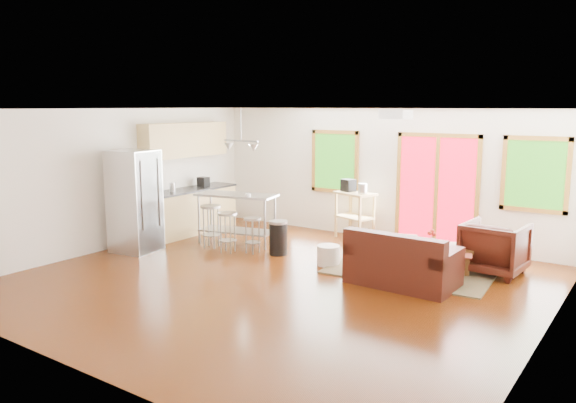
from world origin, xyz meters
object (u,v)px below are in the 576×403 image
Objects in this scene: loveseat at (402,264)px; island at (237,210)px; ottoman at (398,249)px; refrigerator at (135,201)px; rug at (413,269)px; armchair at (495,245)px; kitchen_cart at (354,199)px; coffee_table at (438,249)px.

island is (-3.67, 0.59, 0.34)m from loveseat.
refrigerator is at bearing -153.69° from ottoman.
ottoman is 0.38× the size of island.
rug is 5.08m from refrigerator.
island is at bearing 13.76° from armchair.
armchair is 1.49× the size of ottoman.
loveseat is (0.17, -0.88, 0.32)m from rug.
kitchen_cart is at bearing 40.05° from refrigerator.
rug is 4.07× the size of ottoman.
loveseat is at bearing -9.12° from island.
loveseat reaches higher than rug.
coffee_table is 0.66× the size of refrigerator.
rug is 2.73× the size of armchair.
island is at bearing -168.25° from ottoman.
island reaches higher than armchair.
island reaches higher than ottoman.
coffee_table is 1.32× the size of armchair.
island is at bearing 172.51° from loveseat.
armchair is 3.13m from kitchen_cart.
loveseat is 3.73m from island.
loveseat reaches higher than coffee_table.
loveseat is 4.96m from refrigerator.
coffee_table is 3.89m from island.
armchair is 4.71m from island.
kitchen_cart is at bearing 150.48° from coffee_table.
coffee_table is at bearing 12.88° from refrigerator.
kitchen_cart reaches higher than rug.
kitchen_cart is (1.66, 1.67, 0.14)m from island.
refrigerator is 1.13× the size of island.
refrigerator is at bearing -128.85° from island.
refrigerator is (-5.03, -1.90, 0.56)m from coffee_table.
loveseat is 0.85× the size of refrigerator.
rug is at bearing 12.78° from refrigerator.
rug is at bearing 27.79° from armchair.
loveseat is 1.04m from coffee_table.
rug is 1.33m from armchair.
loveseat is 0.97× the size of island.
rug is at bearing -36.94° from kitchen_cart.
rug is 0.95m from loveseat.
loveseat is at bearing 2.46° from refrigerator.
kitchen_cart is at bearing 45.20° from island.
armchair is at bearing 9.71° from island.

